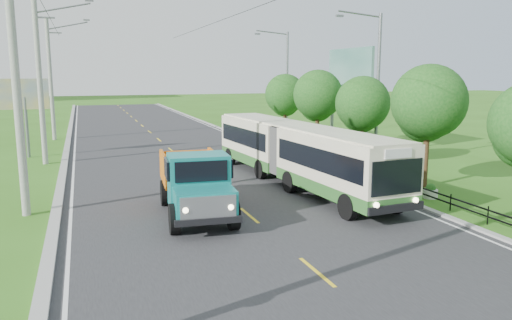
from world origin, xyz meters
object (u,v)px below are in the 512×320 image
tree_back (285,96)px  planter_mid (343,162)px  streetlight_far (285,81)px  billboard_left (25,99)px  billboard_right (350,76)px  bus (297,150)px  pole_far (51,79)px  streetlight_mid (376,84)px  tree_third (428,106)px  pole_near (17,85)px  planter_far (290,144)px  tree_fifth (318,97)px  tree_fourth (362,106)px  dump_truck (195,179)px  pole_mid (40,81)px  planter_near (430,192)px

tree_back → planter_mid: tree_back is taller
streetlight_far → billboard_left: (-20.14, -4.00, -1.04)m
billboard_right → tree_back: bearing=111.7°
billboard_left → bus: bearing=-44.8°
pole_far → streetlight_mid: bearing=-45.1°
billboard_left → tree_third: bearing=-39.3°
pole_near → bus: (12.30, 1.56, -3.32)m
streetlight_mid → planter_far: size_ratio=13.54×
tree_fifth → planter_mid: size_ratio=8.66×
billboard_left → streetlight_mid: bearing=-26.4°
pole_far → billboard_left: pole_far is taller
pole_far → bus: pole_far is taller
tree_fourth → bus: 7.07m
pole_near → billboard_left: (-1.24, 15.00, -1.23)m
tree_back → streetlight_far: streetlight_far is taller
pole_near → dump_truck: size_ratio=1.58×
billboard_right → streetlight_mid: bearing=-105.4°
tree_fifth → billboard_right: 2.87m
pole_far → bus: bearing=-61.3°
tree_third → planter_mid: size_ratio=8.96×
bus → streetlight_far: bearing=64.9°
tree_fourth → pole_mid: bearing=159.3°
pole_near → bus: size_ratio=0.65×
streetlight_far → dump_truck: 24.94m
pole_mid → planter_mid: 18.88m
tree_third → dump_truck: 12.17m
pole_near → streetlight_far: size_ratio=1.10×
streetlight_far → planter_near: bearing=-95.3°
pole_near → tree_third: 18.17m
tree_fourth → streetlight_far: size_ratio=0.60×
streetlight_far → billboard_right: streetlight_far is taller
tree_fourth → dump_truck: 14.10m
tree_back → pole_near: bearing=-136.6°
streetlight_mid → bus: size_ratio=0.59×
streetlight_mid → tree_fifth: bearing=97.3°
tree_fourth → tree_fifth: 6.01m
tree_back → streetlight_far: (0.79, 1.86, 1.25)m
streetlight_far → bus: size_ratio=0.59×
tree_fourth → pole_near: bearing=-164.2°
tree_fourth → tree_back: (0.00, 12.00, 0.07)m
tree_fourth → streetlight_mid: (0.79, -0.14, 1.32)m
tree_fifth → billboard_left: bearing=168.7°
tree_third → pole_near: bearing=177.3°
pole_far → tree_back: (18.12, -6.86, -1.44)m
pole_near → streetlight_far: 26.80m
billboard_left → bus: 19.19m
pole_far → planter_near: 32.19m
tree_third → planter_mid: tree_third is taller
tree_fourth → planter_mid: size_ratio=8.06×
tree_third → tree_fourth: 6.01m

